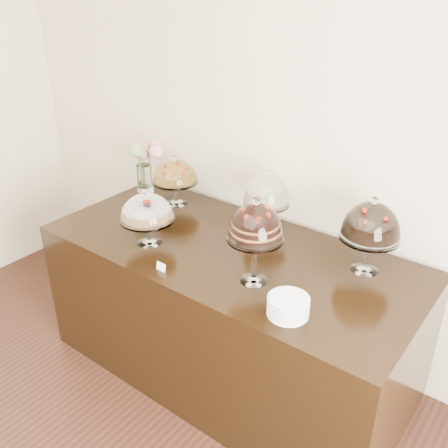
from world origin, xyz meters
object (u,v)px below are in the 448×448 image
Objects in this scene: cake_stand_cheesecake at (267,192)px; cake_stand_dark_choco at (371,224)px; display_counter at (229,312)px; cake_stand_fruit_tart at (175,173)px; flower_vase at (144,161)px; plate_stack at (288,307)px; cake_stand_choco_layer at (256,225)px; cake_stand_sugar_sponge at (147,210)px.

cake_stand_dark_choco reaches higher than cake_stand_cheesecake.
cake_stand_fruit_tart reaches higher than display_counter.
flower_vase is 2.05× the size of plate_stack.
cake_stand_fruit_tart is (-0.95, 0.46, -0.10)m from cake_stand_choco_layer.
flower_vase is at bearing 178.77° from cake_stand_dark_choco.
cake_stand_choco_layer reaches higher than plate_stack.
cake_stand_choco_layer is at bearing 153.11° from plate_stack.
cake_stand_sugar_sponge is 0.71m from cake_stand_cheesecake.
display_counter is 0.98m from cake_stand_fruit_tart.
cake_stand_fruit_tart is at bearing 115.63° from cake_stand_sugar_sponge.
cake_stand_fruit_tart is (-0.70, -0.04, -0.04)m from cake_stand_cheesecake.
display_counter is 0.81m from cake_stand_sugar_sponge.
cake_stand_fruit_tart is 0.90× the size of flower_vase.
cake_stand_sugar_sponge reaches higher than display_counter.
display_counter is at bearing -22.94° from cake_stand_fruit_tart.
plate_stack is (-0.12, -0.59, -0.23)m from cake_stand_dark_choco.
cake_stand_choco_layer is at bearing -25.80° from cake_stand_fruit_tart.
plate_stack is at bearing -26.05° from cake_stand_fruit_tart.
cake_stand_sugar_sponge is at bearing -43.42° from flower_vase.
flower_vase is at bearing -178.70° from cake_stand_cheesecake.
cake_stand_dark_choco is 1.10× the size of flower_vase.
display_counter is at bearing 28.22° from cake_stand_sugar_sponge.
cake_stand_dark_choco is 1.23× the size of cake_stand_fruit_tart.
display_counter is at bearing -16.97° from flower_vase.
cake_stand_cheesecake is 0.87m from plate_stack.
cake_stand_choco_layer is at bearing 3.48° from cake_stand_sugar_sponge.
cake_stand_sugar_sponge is at bearing -130.09° from cake_stand_cheesecake.
cake_stand_cheesecake reaches higher than flower_vase.
cake_stand_dark_choco is (0.41, 0.44, -0.04)m from cake_stand_choco_layer.
cake_stand_sugar_sponge is 0.76m from flower_vase.
cake_stand_sugar_sponge is at bearing -151.78° from display_counter.
cake_stand_choco_layer is at bearing -62.97° from cake_stand_cheesecake.
cake_stand_dark_choco is 0.64m from plate_stack.
plate_stack is (1.55, -0.62, -0.19)m from flower_vase.
cake_stand_sugar_sponge is 0.79× the size of cake_stand_dark_choco.
display_counter is at bearing -159.88° from cake_stand_dark_choco.
cake_stand_cheesecake is 1.16× the size of cake_stand_fruit_tart.
cake_stand_dark_choco is at bearing -5.03° from cake_stand_cheesecake.
cake_stand_dark_choco reaches higher than display_counter.
cake_stand_choco_layer is 0.56m from cake_stand_cheesecake.
flower_vase reaches higher than cake_stand_fruit_tart.
flower_vase is at bearing 158.09° from plate_stack.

